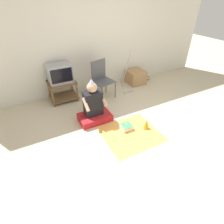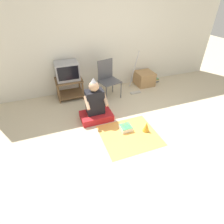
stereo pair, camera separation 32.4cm
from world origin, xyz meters
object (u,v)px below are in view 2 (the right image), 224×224
Objects in this scene: cardboard_box_stack at (144,78)px; birthday_cake at (126,128)px; tv at (67,71)px; dust_mop at (135,81)px; party_hat_blue at (146,127)px; person_seated at (95,107)px; folding_chair at (108,77)px; book_pile at (155,80)px.

cardboard_box_stack is 2.08m from birthday_cake.
birthday_cake is (0.78, -1.66, -0.63)m from tv.
dust_mop is (1.61, -0.31, -0.38)m from tv.
person_seated is at bearing 136.99° from party_hat_blue.
cardboard_box_stack is at bearing 12.38° from folding_chair.
party_hat_blue is at bearing -43.01° from person_seated.
tv is at bearing -179.57° from book_pile.
person_seated is at bearing -152.19° from book_pile.
folding_chair is 1.01m from person_seated.
book_pile is (0.41, 0.05, -0.14)m from cardboard_box_stack.
folding_chair is at bearing 85.28° from birthday_cake.
person_seated is 0.74m from birthday_cake.
folding_chair is 4.28× the size of birthday_cake.
birthday_cake is 0.38m from party_hat_blue.
cardboard_box_stack is at bearing 62.18° from party_hat_blue.
folding_chair reaches higher than cardboard_box_stack.
dust_mop is at bearing -159.16° from book_pile.
dust_mop reaches higher than book_pile.
book_pile is at bearing 6.80° from cardboard_box_stack.
person_seated is at bearing -123.77° from folding_chair.
person_seated is at bearing -72.63° from tv.
person_seated is at bearing -148.02° from cardboard_box_stack.
book_pile is 2.38m from birthday_cake.
book_pile is 0.21× the size of person_seated.
folding_chair is at bearing -17.90° from tv.
party_hat_blue is at bearing -108.06° from dust_mop.
dust_mop is at bearing 58.22° from birthday_cake.
person_seated is (-1.27, -0.79, -0.01)m from dust_mop.
tv is 0.58× the size of person_seated.
dust_mop is 1.50m from person_seated.
dust_mop is at bearing 71.94° from party_hat_blue.
tv is 1.22m from person_seated.
person_seated is at bearing -147.90° from dust_mop.
person_seated is at bearing 128.06° from birthday_cake.
folding_chair reaches higher than party_hat_blue.
cardboard_box_stack is at bearing -173.20° from book_pile.
party_hat_blue is (-1.35, -1.84, 0.06)m from book_pile.
cardboard_box_stack is (2.07, -0.03, -0.50)m from tv.
cardboard_box_stack is at bearing 31.65° from dust_mop.
dust_mop is 5.58× the size of party_hat_blue.
party_hat_blue is (0.77, -0.72, -0.19)m from person_seated.
tv reaches higher than cardboard_box_stack.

